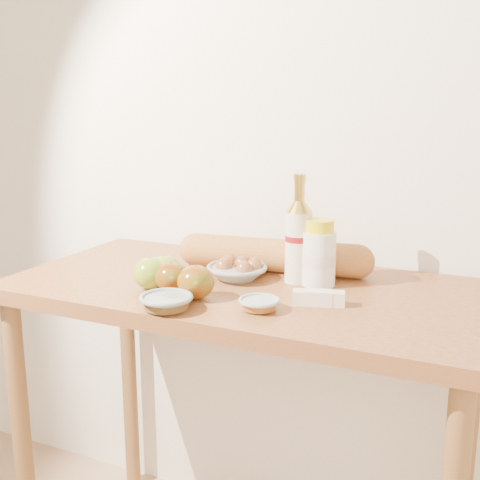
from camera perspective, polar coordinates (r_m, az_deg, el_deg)
name	(u,v)px	position (r m, az deg, el deg)	size (l,w,h in m)	color
back_wall	(292,120)	(1.77, 4.93, 11.27)	(3.50, 0.02, 2.60)	white
table	(245,329)	(1.57, 0.46, -8.45)	(1.20, 0.60, 0.90)	#9B5E32
bourbon_bottle	(298,239)	(1.53, 5.57, 0.11)	(0.09, 0.09, 0.28)	beige
cream_bottle	(319,255)	(1.51, 7.51, -1.43)	(0.10, 0.10, 0.17)	silver
egg_bowl	(237,270)	(1.57, -0.24, -2.87)	(0.17, 0.17, 0.06)	gray
baguette	(273,255)	(1.63, 3.16, -1.45)	(0.55, 0.16, 0.09)	#C37D3B
apple_yellowgreen	(164,271)	(1.51, -7.18, -2.96)	(0.10, 0.10, 0.08)	#A49E20
apple_redgreen_front	(172,277)	(1.46, -6.50, -3.53)	(0.08, 0.08, 0.07)	#8E0807
apple_redgreen_right	(196,282)	(1.41, -4.21, -4.00)	(0.10, 0.10, 0.08)	#971008
sugar_bowl	(166,302)	(1.35, -7.01, -5.85)	(0.14, 0.14, 0.03)	gray
syrup_bowl	(259,304)	(1.34, 1.83, -6.07)	(0.12, 0.12, 0.03)	#919E98
butter_stick	(319,298)	(1.38, 7.46, -5.47)	(0.12, 0.06, 0.03)	beige
apple_extra	(151,273)	(1.50, -8.47, -3.13)	(0.10, 0.10, 0.08)	#A49E20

